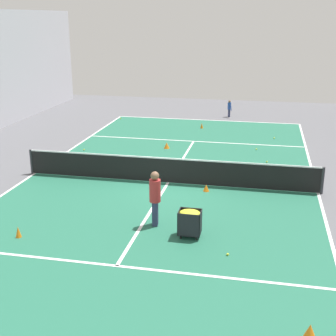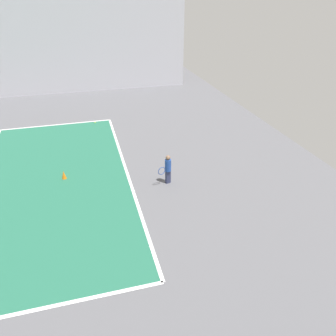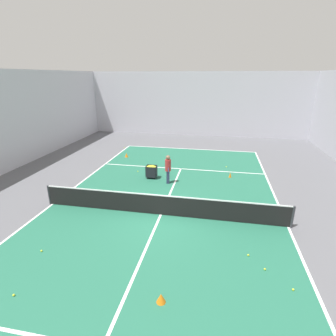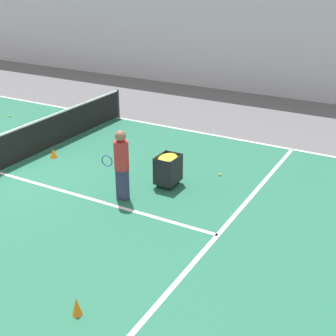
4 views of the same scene
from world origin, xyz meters
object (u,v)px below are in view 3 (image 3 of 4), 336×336
object	(u,v)px
coach_at_net	(168,167)
training_cone_1	(161,298)
ball_cart	(151,169)
tennis_net	(161,205)
training_cone_0	(126,155)

from	to	relation	value
coach_at_net	training_cone_1	world-z (taller)	coach_at_net
ball_cart	training_cone_1	xyz separation A→B (m)	(2.59, -9.05, -0.42)
ball_cart	training_cone_1	world-z (taller)	ball_cart
tennis_net	training_cone_1	bearing A→B (deg)	-77.45
training_cone_1	coach_at_net	bearing A→B (deg)	99.66
training_cone_0	training_cone_1	world-z (taller)	training_cone_0
training_cone_0	training_cone_1	distance (m)	14.12
training_cone_1	ball_cart	bearing A→B (deg)	105.93
coach_at_net	training_cone_1	xyz separation A→B (m)	(1.44, -8.48, -0.82)
coach_at_net	tennis_net	bearing A→B (deg)	-0.89
tennis_net	training_cone_1	distance (m)	4.88
training_cone_0	training_cone_1	xyz separation A→B (m)	(5.59, -12.96, -0.01)
coach_at_net	training_cone_0	xyz separation A→B (m)	(-4.15, 4.48, -0.81)
coach_at_net	ball_cart	size ratio (longest dim) A/B	2.09
coach_at_net	ball_cart	bearing A→B (deg)	-123.48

